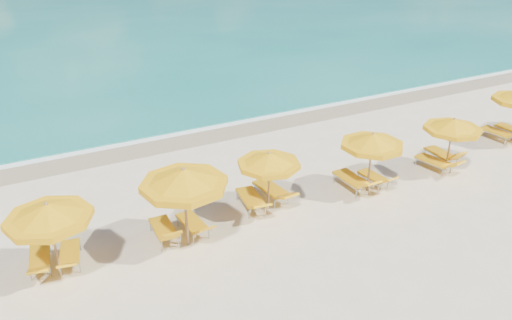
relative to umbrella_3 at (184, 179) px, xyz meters
name	(u,v)px	position (x,y,z in m)	size (l,w,h in m)	color
ground_plane	(277,209)	(3.40, 0.54, -2.22)	(120.00, 120.00, 0.00)	beige
ocean	(60,10)	(3.40, 48.54, -2.22)	(120.00, 80.00, 0.30)	#147468
wet_sand_band	(196,135)	(3.40, 7.94, -2.22)	(120.00, 2.60, 0.01)	tan
foam_line	(190,129)	(3.40, 8.74, -2.22)	(120.00, 1.20, 0.03)	white
whitecap_near	(33,96)	(-2.60, 17.54, -2.22)	(14.00, 0.36, 0.05)	white
whitecap_far	(212,45)	(11.40, 24.54, -2.22)	(18.00, 0.30, 0.05)	white
umbrella_2	(48,214)	(-3.64, 0.27, -0.23)	(2.45, 2.45, 2.33)	#A97F54
umbrella_3	(184,179)	(0.00, 0.00, 0.00)	(3.03, 3.03, 2.60)	#A97F54
umbrella_4	(269,160)	(3.15, 0.68, -0.40)	(2.27, 2.27, 2.13)	#A97F54
umbrella_5	(372,141)	(6.96, 0.13, -0.28)	(2.96, 2.96, 2.27)	#A97F54
umbrella_6	(453,126)	(10.72, -0.03, -0.34)	(2.36, 2.36, 2.20)	#A97F54
lounger_2_left	(41,262)	(-4.06, 0.85, -2.01)	(0.77, 1.80, 0.65)	#A5A8AD
lounger_2_right	(70,258)	(-3.29, 0.67, -2.02)	(0.86, 1.76, 0.69)	#A5A8AD
lounger_3_left	(164,233)	(-0.55, 0.56, -1.99)	(0.68, 1.80, 0.87)	#A5A8AD
lounger_3_right	(193,227)	(0.37, 0.50, -2.01)	(0.72, 1.79, 0.75)	#A5A8AD
lounger_4_left	(251,203)	(2.64, 0.94, -1.98)	(0.91, 2.04, 0.80)	#A5A8AD
lounger_4_right	(272,193)	(3.58, 1.20, -1.99)	(0.82, 2.02, 0.72)	#A5A8AD
lounger_5_left	(352,183)	(6.51, 0.44, -1.98)	(0.69, 2.01, 0.85)	#A5A8AD
lounger_5_right	(374,180)	(7.43, 0.34, -2.02)	(0.63, 1.63, 0.70)	#A5A8AD
lounger_6_left	(434,165)	(10.33, 0.20, -2.00)	(0.90, 1.93, 0.77)	#A5A8AD
lounger_6_right	(441,157)	(11.08, 0.56, -1.99)	(0.76, 1.82, 0.88)	#A5A8AD
lounger_7_left	(498,135)	(15.07, 1.06, -1.99)	(0.76, 1.95, 0.73)	#A5A8AD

